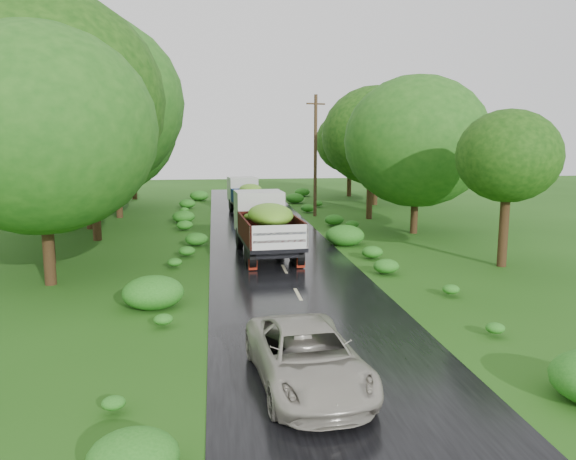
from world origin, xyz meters
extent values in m
plane|color=#1B470F|center=(0.00, 0.00, 0.00)|extent=(120.00, 120.00, 0.00)
cube|color=black|center=(0.00, 5.00, 0.01)|extent=(6.50, 80.00, 0.02)
cube|color=#BFB78C|center=(0.00, -4.00, 0.02)|extent=(0.12, 1.60, 0.00)
cube|color=#BFB78C|center=(0.00, 0.00, 0.02)|extent=(0.12, 1.60, 0.00)
cube|color=#BFB78C|center=(0.00, 4.00, 0.02)|extent=(0.12, 1.60, 0.00)
cube|color=#BFB78C|center=(0.00, 8.00, 0.02)|extent=(0.12, 1.60, 0.00)
cube|color=#BFB78C|center=(0.00, 12.00, 0.02)|extent=(0.12, 1.60, 0.00)
cube|color=#BFB78C|center=(0.00, 16.00, 0.02)|extent=(0.12, 1.60, 0.00)
cube|color=#BFB78C|center=(0.00, 20.00, 0.02)|extent=(0.12, 1.60, 0.00)
cube|color=#BFB78C|center=(0.00, 24.00, 0.02)|extent=(0.12, 1.60, 0.00)
cube|color=#BFB78C|center=(0.00, 28.00, 0.02)|extent=(0.12, 1.60, 0.00)
cube|color=#BFB78C|center=(0.00, 32.00, 0.02)|extent=(0.12, 1.60, 0.00)
cube|color=#BFB78C|center=(0.00, 36.00, 0.02)|extent=(0.12, 1.60, 0.00)
cube|color=#BFB78C|center=(0.00, 40.00, 0.02)|extent=(0.12, 1.60, 0.00)
cube|color=black|center=(-0.52, 10.76, 0.71)|extent=(2.28, 6.26, 0.31)
cylinder|color=black|center=(-1.73, 12.92, 0.55)|extent=(0.38, 1.11, 1.09)
cylinder|color=black|center=(0.39, 13.06, 0.55)|extent=(0.38, 1.11, 1.09)
cylinder|color=black|center=(-1.49, 9.30, 0.55)|extent=(0.38, 1.11, 1.09)
cylinder|color=black|center=(0.63, 9.44, 0.55)|extent=(0.38, 1.11, 1.09)
cylinder|color=black|center=(-1.42, 8.18, 0.55)|extent=(0.38, 1.11, 1.09)
cylinder|color=black|center=(0.70, 8.32, 0.55)|extent=(0.38, 1.11, 1.09)
cube|color=maroon|center=(-1.39, 7.81, 0.31)|extent=(0.37, 0.07, 0.49)
cube|color=maroon|center=(0.72, 7.95, 0.31)|extent=(0.37, 0.07, 0.49)
cube|color=silver|center=(-0.68, 13.21, 1.90)|extent=(2.54, 2.23, 2.08)
cube|color=black|center=(-0.45, 9.62, 0.95)|extent=(2.81, 4.85, 0.17)
cube|color=#400F0B|center=(-1.66, 9.54, 1.56)|extent=(0.39, 4.69, 1.04)
cube|color=#400F0B|center=(0.76, 9.70, 1.56)|extent=(0.39, 4.69, 1.04)
cube|color=#400F0B|center=(-0.60, 11.92, 1.56)|extent=(2.51, 0.25, 1.04)
cube|color=silver|center=(-0.30, 7.32, 1.56)|extent=(2.51, 0.25, 1.04)
ellipsoid|color=#448418|center=(-0.45, 9.62, 2.21)|extent=(2.36, 4.07, 1.09)
cube|color=black|center=(-0.50, 25.60, 0.63)|extent=(2.35, 5.62, 0.27)
cylinder|color=black|center=(-1.69, 27.45, 0.48)|extent=(0.39, 1.00, 0.97)
cylinder|color=black|center=(0.18, 27.69, 0.48)|extent=(0.39, 1.00, 0.97)
cylinder|color=black|center=(-1.28, 24.25, 0.48)|extent=(0.39, 1.00, 0.97)
cylinder|color=black|center=(0.59, 24.49, 0.48)|extent=(0.39, 1.00, 0.97)
cylinder|color=black|center=(-1.15, 23.27, 0.48)|extent=(0.39, 1.00, 0.97)
cylinder|color=black|center=(0.71, 23.51, 0.48)|extent=(0.39, 1.00, 0.97)
cube|color=maroon|center=(-1.11, 22.94, 0.27)|extent=(0.33, 0.08, 0.44)
cube|color=maroon|center=(0.75, 23.18, 0.27)|extent=(0.33, 0.08, 0.44)
cube|color=silver|center=(-0.78, 27.76, 1.69)|extent=(2.36, 2.10, 1.84)
cube|color=black|center=(-0.37, 24.59, 0.84)|extent=(2.74, 4.42, 0.16)
cube|color=navy|center=(-1.44, 24.46, 1.38)|extent=(0.61, 4.14, 0.92)
cube|color=navy|center=(0.69, 24.73, 1.38)|extent=(0.61, 4.14, 0.92)
cube|color=navy|center=(-0.63, 26.62, 1.38)|extent=(2.22, 0.36, 0.92)
cube|color=silver|center=(-0.11, 22.57, 1.38)|extent=(2.22, 0.36, 0.92)
ellipsoid|color=#448418|center=(-0.37, 24.59, 1.96)|extent=(2.30, 3.71, 0.97)
imported|color=#A5A093|center=(-0.92, -3.55, 0.72)|extent=(2.72, 5.19, 1.40)
cylinder|color=#382616|center=(4.25, 23.98, 4.31)|extent=(0.31, 0.31, 8.63)
cube|color=#382616|center=(4.25, 23.98, 7.98)|extent=(1.44, 0.67, 0.11)
cylinder|color=black|center=(-9.43, 6.70, 3.41)|extent=(0.44, 0.44, 6.82)
ellipsoid|color=#113C0B|center=(-9.43, 6.70, 6.00)|extent=(4.19, 4.19, 3.77)
cylinder|color=black|center=(-10.46, 10.48, 4.14)|extent=(0.48, 0.48, 8.28)
ellipsoid|color=#113C0B|center=(-10.46, 10.48, 7.28)|extent=(4.66, 4.66, 4.20)
cylinder|color=black|center=(-9.50, 16.24, 3.74)|extent=(0.46, 0.46, 7.48)
ellipsoid|color=#113C0B|center=(-9.50, 16.24, 6.58)|extent=(3.68, 3.68, 3.31)
cylinder|color=black|center=(-10.70, 20.32, 4.39)|extent=(0.49, 0.49, 8.78)
ellipsoid|color=#113C0B|center=(-10.70, 20.32, 7.72)|extent=(4.91, 4.91, 4.42)
cylinder|color=black|center=(-9.67, 25.04, 3.51)|extent=(0.45, 0.45, 7.02)
ellipsoid|color=#113C0B|center=(-9.67, 25.04, 6.18)|extent=(3.31, 3.31, 2.98)
cylinder|color=black|center=(-11.60, 29.94, 3.65)|extent=(0.45, 0.45, 7.29)
ellipsoid|color=#113C0B|center=(-11.60, 29.94, 6.42)|extent=(4.84, 4.84, 4.36)
cylinder|color=black|center=(-10.21, 36.95, 3.79)|extent=(0.46, 0.46, 7.58)
ellipsoid|color=#113C0B|center=(-10.21, 36.95, 6.67)|extent=(3.44, 3.44, 3.10)
cylinder|color=black|center=(9.73, 7.32, 2.79)|extent=(0.41, 0.41, 5.58)
ellipsoid|color=#1D5415|center=(9.73, 7.32, 4.91)|extent=(3.00, 3.00, 2.70)
cylinder|color=black|center=(8.84, 16.12, 3.09)|extent=(0.43, 0.43, 6.19)
ellipsoid|color=#1D5415|center=(8.84, 16.12, 5.44)|extent=(4.13, 4.13, 3.72)
cylinder|color=black|center=(7.79, 22.20, 2.83)|extent=(0.42, 0.42, 5.67)
ellipsoid|color=#1D5415|center=(7.79, 22.20, 4.99)|extent=(2.57, 2.57, 2.32)
cylinder|color=black|center=(10.46, 29.96, 3.27)|extent=(0.44, 0.44, 6.54)
ellipsoid|color=#1D5415|center=(10.46, 29.96, 5.76)|extent=(4.27, 4.27, 3.85)
cylinder|color=black|center=(9.90, 36.79, 2.97)|extent=(0.42, 0.42, 5.94)
ellipsoid|color=#1D5415|center=(9.90, 36.79, 5.23)|extent=(3.62, 3.62, 3.26)
camera|label=1|loc=(-2.99, -15.73, 5.79)|focal=35.00mm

